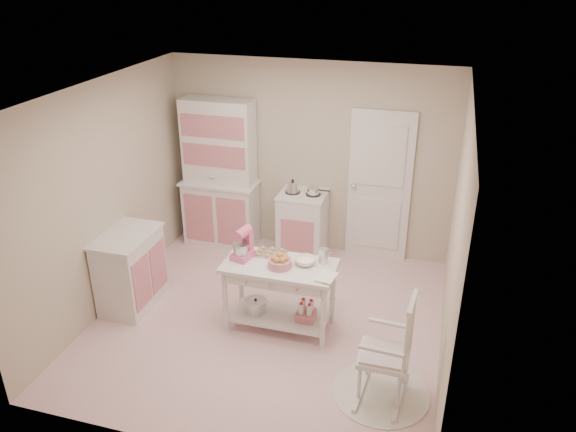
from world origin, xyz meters
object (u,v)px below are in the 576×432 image
object	(u,v)px
rocking_chair	(385,347)
stove	(303,225)
bread_basket	(280,263)
base_cabinet	(130,270)
work_table	(280,296)
stand_mixer	(242,244)
hutch	(219,174)

from	to	relation	value
rocking_chair	stove	bearing A→B (deg)	124.20
rocking_chair	bread_basket	world-z (taller)	rocking_chair
rocking_chair	bread_basket	bearing A→B (deg)	154.01
stove	base_cabinet	world-z (taller)	same
stove	bread_basket	bearing A→B (deg)	-83.35
stove	work_table	xyz separation A→B (m)	(0.18, -1.67, -0.06)
stove	bread_basket	size ratio (longest dim) A/B	3.68
rocking_chair	bread_basket	size ratio (longest dim) A/B	4.40
base_cabinet	work_table	distance (m)	1.80
stove	stand_mixer	size ratio (longest dim) A/B	2.71
rocking_chair	base_cabinet	bearing A→B (deg)	170.92
hutch	base_cabinet	size ratio (longest dim) A/B	2.26
hutch	work_table	xyz separation A→B (m)	(1.38, -1.72, -0.64)
hutch	base_cabinet	world-z (taller)	hutch
hutch	work_table	world-z (taller)	hutch
base_cabinet	work_table	size ratio (longest dim) A/B	0.77
hutch	stove	size ratio (longest dim) A/B	2.26
base_cabinet	stand_mixer	xyz separation A→B (m)	(1.37, 0.06, 0.51)
work_table	stand_mixer	xyz separation A→B (m)	(-0.42, 0.02, 0.57)
stand_mixer	hutch	bearing A→B (deg)	131.71
base_cabinet	rocking_chair	xyz separation A→B (m)	(3.02, -0.70, 0.09)
hutch	stand_mixer	xyz separation A→B (m)	(0.96, -1.70, -0.07)
rocking_chair	hutch	bearing A→B (deg)	140.58
hutch	bread_basket	size ratio (longest dim) A/B	8.32
hutch	bread_basket	xyz separation A→B (m)	(1.40, -1.77, -0.19)
base_cabinet	stand_mixer	size ratio (longest dim) A/B	2.71
hutch	stand_mixer	size ratio (longest dim) A/B	6.12
base_cabinet	bread_basket	xyz separation A→B (m)	(1.81, -0.01, 0.39)
rocking_chair	stand_mixer	size ratio (longest dim) A/B	3.24
hutch	stand_mixer	bearing A→B (deg)	-60.55
stove	bread_basket	distance (m)	1.78
rocking_chair	stand_mixer	xyz separation A→B (m)	(-1.65, 0.77, 0.42)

